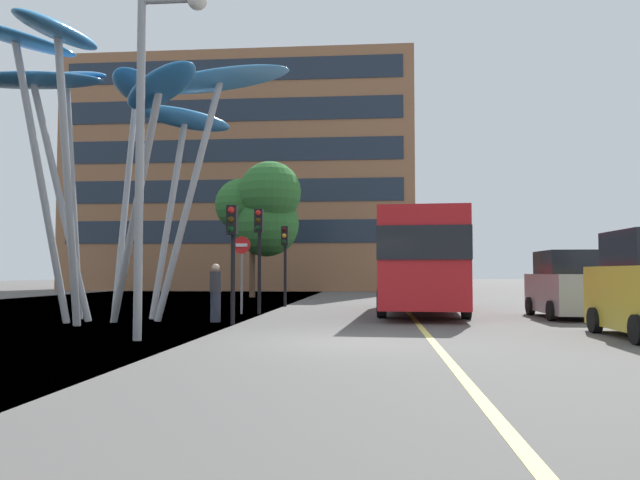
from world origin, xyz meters
TOP-DOWN VIEW (x-y plane):
  - ground at (-0.71, 0.00)m, footprint 120.00×240.00m
  - red_bus at (2.20, 9.55)m, footprint 3.31×10.68m
  - leaf_sculpture at (-7.23, 4.66)m, footprint 9.59×9.15m
  - traffic_light_kerb_near at (-3.37, 3.81)m, footprint 0.28×0.42m
  - traffic_light_kerb_far at (-3.42, 8.05)m, footprint 0.28×0.42m
  - traffic_light_island_mid at (-3.22, 12.87)m, footprint 0.28×0.42m
  - car_parked_mid at (6.60, 7.25)m, footprint 2.06×4.13m
  - street_lamp at (-4.13, -0.19)m, footprint 1.53×0.44m
  - tree_pavement_near at (-5.84, 21.99)m, footprint 4.96×4.69m
  - pedestrian at (-4.06, 4.75)m, footprint 0.34×0.34m
  - no_entry_sign at (-4.07, 8.33)m, footprint 0.60×0.12m
  - backdrop_building at (-10.27, 39.19)m, footprint 27.51×11.68m

SIDE VIEW (x-z plane):
  - ground at x=-0.71m, z-range -0.10..0.00m
  - pedestrian at x=-4.06m, z-range 0.00..1.68m
  - car_parked_mid at x=6.60m, z-range -0.06..2.04m
  - no_entry_sign at x=-4.07m, z-range 0.44..3.10m
  - red_bus at x=2.20m, z-range 0.17..3.73m
  - traffic_light_kerb_near at x=-3.37m, z-range 0.74..4.00m
  - traffic_light_island_mid at x=-3.22m, z-range 0.76..4.10m
  - traffic_light_kerb_far at x=-3.42m, z-range 0.81..4.39m
  - street_lamp at x=-4.13m, z-range 1.03..8.50m
  - tree_pavement_near at x=-5.84m, z-range 1.17..8.77m
  - leaf_sculpture at x=-7.23m, z-range 2.43..10.70m
  - backdrop_building at x=-10.27m, z-range 0.00..18.50m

